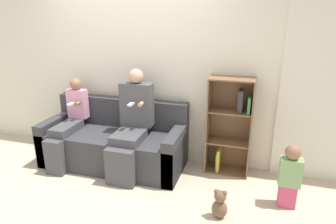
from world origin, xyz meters
name	(u,v)px	position (x,y,z in m)	size (l,w,h in m)	color
ground_plane	(110,183)	(0.00, 0.00, 0.00)	(14.00, 14.00, 0.00)	beige
back_wall	(135,70)	(0.00, 0.94, 1.27)	(10.00, 0.06, 2.55)	silver
curtain_panel	(315,93)	(2.33, 0.89, 1.13)	(0.81, 0.04, 2.25)	silver
couch	(114,144)	(-0.16, 0.49, 0.30)	(1.94, 0.81, 0.88)	#38383D
adult_seated	(132,122)	(0.16, 0.40, 0.70)	(0.43, 0.75, 1.35)	#47474C
child_seated	(68,124)	(-0.78, 0.35, 0.58)	(0.28, 0.76, 1.16)	#47474C
toddler_standing	(290,175)	(2.09, 0.16, 0.38)	(0.23, 0.16, 0.74)	#DB4C75
bookshelf	(230,126)	(1.37, 0.78, 0.63)	(0.56, 0.32, 1.28)	brown
teddy_bear	(220,205)	(1.41, -0.26, 0.15)	(0.16, 0.13, 0.33)	brown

